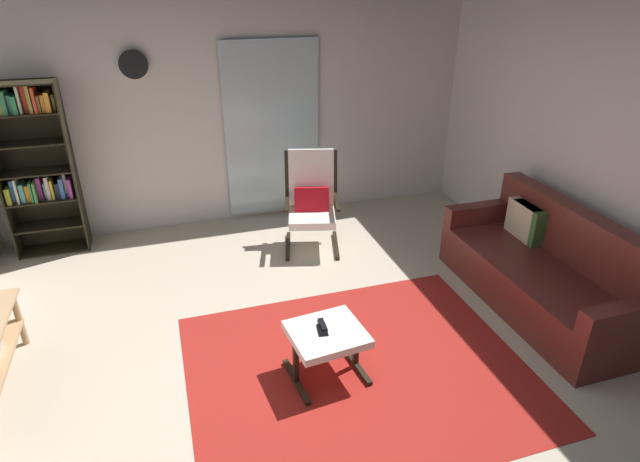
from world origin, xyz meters
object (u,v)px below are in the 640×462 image
(leather_sofa, at_px, (544,272))
(ottoman, at_px, (327,339))
(tv_remote, at_px, (323,325))
(wall_clock, at_px, (133,64))
(lounge_armchair, at_px, (312,198))
(bookshelf_near_tv, at_px, (34,160))
(cell_phone, at_px, (322,330))

(leather_sofa, xyz_separation_m, ottoman, (-2.14, -0.35, 0.02))
(tv_remote, relative_size, wall_clock, 0.50)
(ottoman, distance_m, tv_remote, 0.10)
(lounge_armchair, distance_m, wall_clock, 2.25)
(lounge_armchair, bearing_deg, wall_clock, 151.53)
(bookshelf_near_tv, distance_m, tv_remote, 3.51)
(leather_sofa, relative_size, tv_remote, 13.85)
(bookshelf_near_tv, distance_m, wall_clock, 1.38)
(bookshelf_near_tv, height_order, leather_sofa, bookshelf_near_tv)
(ottoman, xyz_separation_m, tv_remote, (-0.01, 0.06, 0.08))
(tv_remote, distance_m, cell_phone, 0.06)
(bookshelf_near_tv, distance_m, cell_phone, 3.54)
(cell_phone, height_order, wall_clock, wall_clock)
(bookshelf_near_tv, bearing_deg, ottoman, -51.64)
(tv_remote, distance_m, wall_clock, 3.39)
(leather_sofa, height_order, lounge_armchair, lounge_armchair)
(bookshelf_near_tv, relative_size, cell_phone, 12.68)
(bookshelf_near_tv, bearing_deg, lounge_armchair, -14.62)
(lounge_armchair, relative_size, cell_phone, 7.30)
(ottoman, bearing_deg, bookshelf_near_tv, 128.36)
(bookshelf_near_tv, relative_size, lounge_armchair, 1.74)
(tv_remote, bearing_deg, leather_sofa, 10.15)
(bookshelf_near_tv, xyz_separation_m, leather_sofa, (4.32, -2.41, -0.69))
(bookshelf_near_tv, bearing_deg, leather_sofa, -29.17)
(lounge_armchair, bearing_deg, cell_phone, -104.43)
(lounge_armchair, relative_size, ottoman, 1.80)
(lounge_armchair, xyz_separation_m, ottoman, (-0.50, -2.06, -0.20))
(ottoman, bearing_deg, cell_phone, 159.04)
(lounge_armchair, xyz_separation_m, wall_clock, (-1.61, 0.87, 1.32))
(cell_phone, bearing_deg, leather_sofa, 17.17)
(ottoman, bearing_deg, tv_remote, 99.34)
(bookshelf_near_tv, xyz_separation_m, wall_clock, (1.07, 0.17, 0.85))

